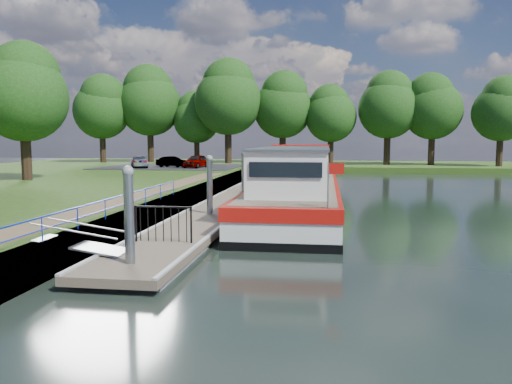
# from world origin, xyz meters

# --- Properties ---
(ground) EXTENTS (160.00, 160.00, 0.00)m
(ground) POSITION_xyz_m (0.00, 0.00, 0.00)
(ground) COLOR black
(ground) RESTS_ON ground
(bank_edge) EXTENTS (1.10, 90.00, 0.78)m
(bank_edge) POSITION_xyz_m (-2.55, 15.00, 0.39)
(bank_edge) COLOR #473D2D
(bank_edge) RESTS_ON ground
(far_bank) EXTENTS (60.00, 18.00, 0.60)m
(far_bank) POSITION_xyz_m (12.00, 52.00, 0.30)
(far_bank) COLOR #254112
(far_bank) RESTS_ON ground
(footpath) EXTENTS (1.60, 40.00, 0.05)m
(footpath) POSITION_xyz_m (-4.40, 8.00, 0.80)
(footpath) COLOR brown
(footpath) RESTS_ON riverbank
(carpark) EXTENTS (14.00, 12.00, 0.06)m
(carpark) POSITION_xyz_m (-11.00, 38.00, 0.81)
(carpark) COLOR black
(carpark) RESTS_ON riverbank
(blue_fence) EXTENTS (0.04, 18.04, 0.72)m
(blue_fence) POSITION_xyz_m (-2.75, 3.00, 1.31)
(blue_fence) COLOR #0C2DBF
(blue_fence) RESTS_ON riverbank
(pontoon) EXTENTS (2.50, 30.00, 0.56)m
(pontoon) POSITION_xyz_m (0.00, 13.00, 0.18)
(pontoon) COLOR brown
(pontoon) RESTS_ON ground
(mooring_piles) EXTENTS (0.30, 27.30, 3.55)m
(mooring_piles) POSITION_xyz_m (0.00, 13.00, 1.28)
(mooring_piles) COLOR gray
(mooring_piles) RESTS_ON ground
(gangway) EXTENTS (2.58, 1.00, 0.92)m
(gangway) POSITION_xyz_m (-1.85, 0.50, 0.63)
(gangway) COLOR #A5A8AD
(gangway) RESTS_ON ground
(gate_panel) EXTENTS (1.85, 0.05, 1.15)m
(gate_panel) POSITION_xyz_m (-0.00, 2.20, 1.15)
(gate_panel) COLOR black
(gate_panel) RESTS_ON ground
(barge) EXTENTS (4.36, 21.15, 4.78)m
(barge) POSITION_xyz_m (3.60, 13.41, 1.09)
(barge) COLOR black
(barge) RESTS_ON ground
(horizon_trees) EXTENTS (54.38, 10.03, 12.87)m
(horizon_trees) POSITION_xyz_m (-1.61, 48.68, 7.95)
(horizon_trees) COLOR #332316
(horizon_trees) RESTS_ON ground
(bank_tree_a) EXTENTS (6.12, 6.12, 9.72)m
(bank_tree_a) POSITION_xyz_m (-15.99, 20.08, 7.02)
(bank_tree_a) COLOR #332316
(bank_tree_a) RESTS_ON riverbank
(car_a) EXTENTS (2.19, 4.05, 1.31)m
(car_a) POSITION_xyz_m (-7.95, 36.19, 1.49)
(car_a) COLOR #999999
(car_a) RESTS_ON carpark
(car_b) EXTENTS (3.49, 1.98, 1.09)m
(car_b) POSITION_xyz_m (-10.53, 36.43, 1.38)
(car_b) COLOR #999999
(car_b) RESTS_ON carpark
(car_c) EXTENTS (3.10, 4.35, 1.17)m
(car_c) POSITION_xyz_m (-13.65, 35.45, 1.42)
(car_c) COLOR #999999
(car_c) RESTS_ON carpark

